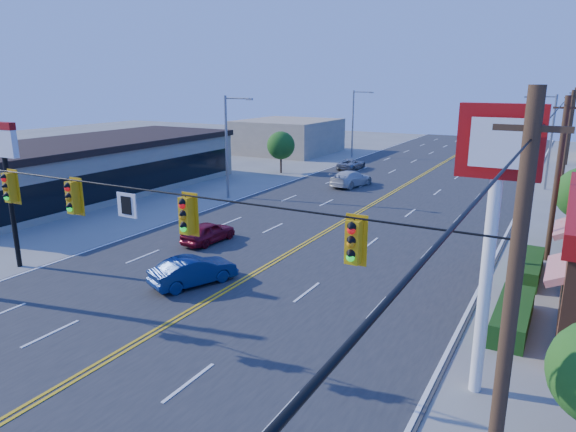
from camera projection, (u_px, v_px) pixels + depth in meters
The scene contains 19 objects.
ground at pixel (114, 358), 17.35m from camera, with size 160.00×160.00×0.00m, color gray.
road at pixel (345, 221), 34.24m from camera, with size 20.00×120.00×0.06m, color #2D2D30.
signal_span at pixel (98, 218), 16.16m from camera, with size 24.32×0.34×9.00m.
kfc_pylon at pixel (495, 195), 14.02m from camera, with size 2.20×0.36×8.50m.
strip_mall at pixel (90, 166), 42.33m from camera, with size 10.40×26.40×4.40m.
pizza_hut_sign at pixel (6, 165), 24.58m from camera, with size 1.90×0.30×6.85m.
streetlight_se at pixel (519, 186), 22.95m from camera, with size 2.55×0.25×8.00m.
streetlight_ne at pixel (549, 137), 43.23m from camera, with size 2.55×0.25×8.00m.
streetlight_sw at pixel (229, 141), 39.86m from camera, with size 2.55×0.25×8.00m.
streetlight_nw at pixel (354, 120), 61.83m from camera, with size 2.55×0.25×8.00m.
utility_pole_near at pixel (557, 181), 25.75m from camera, with size 0.28×0.28×8.40m, color #47301E.
utility_pole_mid at pixel (566, 144), 40.96m from camera, with size 0.28×0.28×8.40m, color #47301E.
utility_pole_far at pixel (571, 127), 56.16m from camera, with size 0.28×0.28×8.40m, color #47301E.
tree_west at pixel (281, 145), 51.48m from camera, with size 2.80×2.80×4.20m.
bld_west_far at pixel (288, 136), 66.77m from camera, with size 11.00×12.00×4.20m, color tan.
car_magenta at pixel (208, 233), 29.43m from camera, with size 1.44×3.58×1.22m, color maroon.
car_blue at pixel (194, 272), 23.31m from camera, with size 1.38×3.97×1.31m, color navy.
car_white at pixel (351, 179), 45.20m from camera, with size 1.94×4.76×1.38m, color silver.
car_silver at pixel (351, 165), 53.84m from camera, with size 1.84×3.99×1.11m, color gray.
Camera 1 is at (12.71, -10.72, 9.06)m, focal length 32.00 mm.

